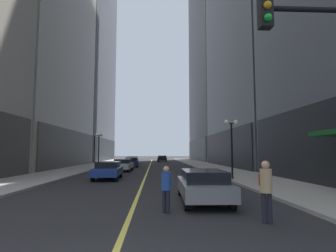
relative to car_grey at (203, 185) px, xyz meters
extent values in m
plane|color=#262628|center=(-2.80, 27.08, -0.72)|extent=(200.00, 200.00, 0.00)
cube|color=#9E9991|center=(-11.05, 27.08, -0.65)|extent=(4.50, 78.00, 0.15)
cube|color=#9E9991|center=(5.45, 27.08, -0.65)|extent=(4.50, 78.00, 0.15)
cube|color=#E5D64C|center=(-2.80, 27.08, -0.72)|extent=(0.16, 70.00, 0.01)
cube|color=#403C35|center=(-13.40, 26.58, 1.78)|extent=(0.50, 22.80, 5.00)
cube|color=slate|center=(-20.26, 52.08, 31.02)|extent=(13.92, 26.00, 63.48)
cube|color=#212327|center=(-13.40, 52.08, 1.78)|extent=(0.50, 24.70, 5.00)
cube|color=black|center=(7.80, 3.08, 1.78)|extent=(0.50, 20.90, 5.00)
cube|color=black|center=(7.80, 26.58, 1.78)|extent=(0.50, 22.80, 5.00)
cube|color=#2C2C2E|center=(7.80, 52.08, 1.78)|extent=(0.50, 24.70, 5.00)
cube|color=slate|center=(0.00, 0.07, -0.13)|extent=(1.97, 4.72, 0.55)
cube|color=black|center=(0.00, -0.16, 0.35)|extent=(1.69, 2.66, 0.50)
cylinder|color=black|center=(-0.76, 1.72, -0.40)|extent=(0.24, 0.65, 0.64)
cylinder|color=black|center=(0.85, 1.68, -0.40)|extent=(0.24, 0.65, 0.64)
cylinder|color=black|center=(-0.85, -1.55, -0.40)|extent=(0.24, 0.65, 0.64)
cylinder|color=black|center=(0.77, -1.59, -0.40)|extent=(0.24, 0.65, 0.64)
cube|color=navy|center=(-5.59, 9.85, -0.13)|extent=(1.99, 4.68, 0.55)
cube|color=black|center=(-5.60, 10.09, 0.35)|extent=(1.71, 2.64, 0.50)
cylinder|color=black|center=(-4.74, 8.26, -0.40)|extent=(0.24, 0.65, 0.64)
cylinder|color=black|center=(-6.36, 8.21, -0.40)|extent=(0.24, 0.65, 0.64)
cylinder|color=black|center=(-4.82, 11.50, -0.40)|extent=(0.24, 0.65, 0.64)
cylinder|color=black|center=(-6.45, 11.45, -0.40)|extent=(0.24, 0.65, 0.64)
cube|color=#B7B7BC|center=(-5.44, 18.26, -0.13)|extent=(1.97, 4.41, 0.55)
cube|color=black|center=(-5.43, 18.47, 0.35)|extent=(1.68, 2.49, 0.50)
cylinder|color=black|center=(-4.72, 16.71, -0.40)|extent=(0.25, 0.65, 0.64)
cylinder|color=black|center=(-6.28, 16.77, -0.40)|extent=(0.25, 0.65, 0.64)
cylinder|color=black|center=(-4.60, 19.74, -0.40)|extent=(0.25, 0.65, 0.64)
cylinder|color=black|center=(-6.16, 19.81, -0.40)|extent=(0.25, 0.65, 0.64)
cube|color=#141E4C|center=(-5.26, 27.11, -0.13)|extent=(2.14, 4.46, 0.55)
cube|color=black|center=(-5.27, 27.33, 0.35)|extent=(1.82, 2.53, 0.50)
cylinder|color=black|center=(-4.35, 25.62, -0.40)|extent=(0.25, 0.65, 0.64)
cylinder|color=black|center=(-6.04, 25.54, -0.40)|extent=(0.25, 0.65, 0.64)
cylinder|color=black|center=(-4.48, 28.68, -0.40)|extent=(0.25, 0.65, 0.64)
cylinder|color=black|center=(-6.18, 28.61, -0.40)|extent=(0.25, 0.65, 0.64)
cube|color=yellow|center=(-5.83, 35.91, -0.13)|extent=(2.01, 4.29, 0.55)
cube|color=black|center=(-5.84, 36.13, 0.35)|extent=(1.75, 2.41, 0.50)
cylinder|color=black|center=(-4.96, 34.44, -0.40)|extent=(0.23, 0.64, 0.64)
cylinder|color=black|center=(-6.66, 34.41, -0.40)|extent=(0.23, 0.64, 0.64)
cylinder|color=black|center=(-5.01, 37.42, -0.40)|extent=(0.23, 0.64, 0.64)
cylinder|color=black|center=(-6.71, 37.39, -0.40)|extent=(0.23, 0.64, 0.64)
cube|color=black|center=(-0.45, 46.73, -0.13)|extent=(2.15, 4.83, 0.55)
cube|color=black|center=(-0.46, 46.49, 0.35)|extent=(1.83, 2.73, 0.50)
cylinder|color=black|center=(-1.23, 48.43, -0.40)|extent=(0.25, 0.65, 0.64)
cylinder|color=black|center=(0.47, 48.36, -0.40)|extent=(0.25, 0.65, 0.64)
cylinder|color=black|center=(-1.38, 45.11, -0.40)|extent=(0.25, 0.65, 0.64)
cylinder|color=black|center=(0.33, 45.03, -0.40)|extent=(0.25, 0.65, 0.64)
cylinder|color=black|center=(1.35, -3.44, -0.28)|extent=(0.14, 0.14, 0.88)
cylinder|color=black|center=(1.20, -3.39, -0.28)|extent=(0.14, 0.14, 0.88)
cylinder|color=tan|center=(1.27, -3.41, 0.50)|extent=(0.44, 0.44, 0.70)
sphere|color=tan|center=(1.27, -3.41, 0.97)|extent=(0.24, 0.24, 0.24)
cylinder|color=black|center=(-1.55, -1.99, -0.34)|extent=(0.14, 0.14, 0.77)
cylinder|color=black|center=(-1.67, -1.88, -0.34)|extent=(0.14, 0.14, 0.77)
cylinder|color=#234799|center=(-1.61, -1.93, 0.35)|extent=(0.48, 0.48, 0.61)
sphere|color=tan|center=(-1.61, -1.93, 0.76)|extent=(0.21, 0.21, 0.21)
cylinder|color=black|center=(2.00, -5.81, 4.48)|extent=(3.20, 0.12, 0.12)
cube|color=black|center=(0.40, -5.81, 4.48)|extent=(0.28, 0.24, 0.90)
sphere|color=orange|center=(0.40, -5.95, 4.48)|extent=(0.17, 0.17, 0.17)
sphere|color=green|center=(0.40, -5.95, 4.20)|extent=(0.17, 0.17, 0.17)
cylinder|color=black|center=(-9.20, 23.90, 1.38)|extent=(0.14, 0.14, 4.20)
cylinder|color=black|center=(-9.20, 23.90, 3.43)|extent=(0.80, 0.06, 0.06)
sphere|color=white|center=(-9.55, 23.90, 3.53)|extent=(0.36, 0.36, 0.36)
sphere|color=white|center=(-8.85, 23.90, 3.53)|extent=(0.36, 0.36, 0.36)
cylinder|color=black|center=(3.60, 8.28, 1.38)|extent=(0.14, 0.14, 4.20)
cylinder|color=black|center=(3.60, 8.28, 3.43)|extent=(0.80, 0.06, 0.06)
sphere|color=white|center=(3.25, 8.28, 3.53)|extent=(0.36, 0.36, 0.36)
sphere|color=white|center=(3.95, 8.28, 3.53)|extent=(0.36, 0.36, 0.36)
cylinder|color=red|center=(4.10, 4.19, -0.32)|extent=(0.28, 0.28, 0.80)
camera|label=1|loc=(-1.99, -11.39, 1.35)|focal=29.14mm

